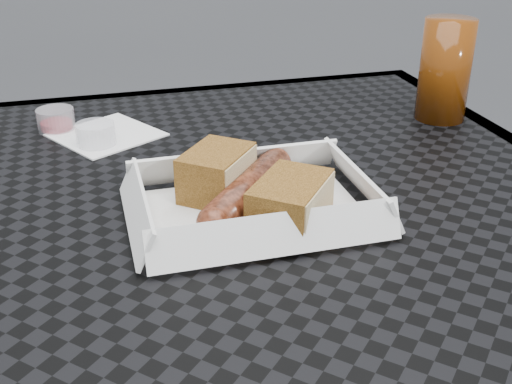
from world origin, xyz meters
TOP-DOWN VIEW (x-y plane):
  - patio_table at (0.00, 0.00)m, footprint 0.80×0.80m
  - food_tray at (0.00, -0.05)m, footprint 0.22×0.15m
  - bratwurst at (-0.00, -0.04)m, footprint 0.13×0.15m
  - bread_near at (-0.03, -0.00)m, footprint 0.09×0.10m
  - bread_far at (0.03, -0.08)m, footprint 0.10×0.11m
  - veg_garnish at (0.08, -0.09)m, footprint 0.03×0.03m
  - napkin at (-0.13, 0.21)m, footprint 0.16×0.16m
  - condiment_cup_sauce at (-0.19, 0.25)m, footprint 0.05×0.05m
  - condiment_cup_empty at (-0.14, 0.18)m, footprint 0.05×0.05m
  - drink_glass at (0.33, 0.16)m, footprint 0.07×0.07m

SIDE VIEW (x-z plane):
  - patio_table at x=0.00m, z-range 0.30..1.04m
  - napkin at x=-0.13m, z-range 0.74..0.75m
  - food_tray at x=0.00m, z-range 0.74..0.75m
  - veg_garnish at x=0.08m, z-range 0.75..0.75m
  - condiment_cup_sauce at x=-0.19m, z-range 0.74..0.78m
  - condiment_cup_empty at x=-0.14m, z-range 0.74..0.78m
  - bratwurst at x=0.00m, z-range 0.75..0.78m
  - bread_far at x=0.03m, z-range 0.75..0.79m
  - bread_near at x=-0.03m, z-range 0.75..0.80m
  - drink_glass at x=0.33m, z-range 0.74..0.89m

